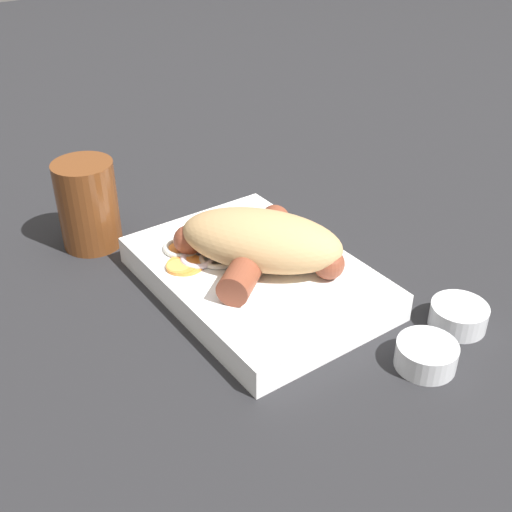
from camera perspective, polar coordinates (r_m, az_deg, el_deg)
name	(u,v)px	position (r m, az deg, el deg)	size (l,w,h in m)	color
ground_plane	(256,289)	(0.62, 0.00, -2.94)	(3.00, 3.00, 0.00)	#232326
food_tray	(256,277)	(0.62, 0.00, -1.88)	(0.24, 0.17, 0.03)	white
bread_roll	(262,241)	(0.59, 0.57, 1.35)	(0.17, 0.15, 0.05)	tan
sausage	(257,252)	(0.60, 0.05, 0.40)	(0.14, 0.13, 0.03)	brown
pickled_veggies	(194,256)	(0.62, -5.49, 0.01)	(0.07, 0.07, 0.01)	orange
condiment_cup_near	(426,356)	(0.55, 14.87, -8.60)	(0.05, 0.05, 0.02)	silver
condiment_cup_far	(458,317)	(0.60, 17.53, -5.19)	(0.05, 0.05, 0.02)	silver
drink_glass	(88,205)	(0.69, -14.71, 4.44)	(0.06, 0.06, 0.09)	brown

